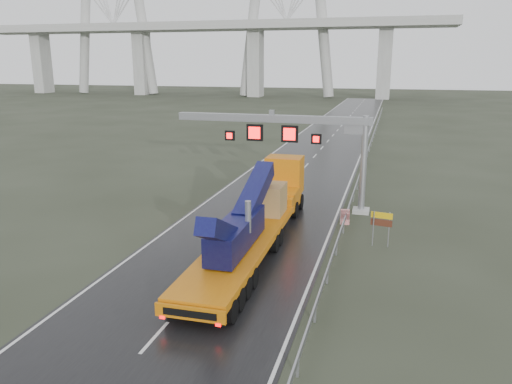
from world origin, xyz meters
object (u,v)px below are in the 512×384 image
(heavy_haul_truck, at_px, (261,210))
(exit_sign_pair, at_px, (381,222))
(striped_barrier, at_px, (345,217))
(sign_gantry, at_px, (299,135))

(heavy_haul_truck, distance_m, exit_sign_pair, 7.39)
(exit_sign_pair, distance_m, striped_barrier, 4.63)
(heavy_haul_truck, bearing_deg, exit_sign_pair, 3.36)
(heavy_haul_truck, relative_size, exit_sign_pair, 9.29)
(sign_gantry, relative_size, striped_barrier, 14.27)
(exit_sign_pair, bearing_deg, striped_barrier, 133.42)
(heavy_haul_truck, bearing_deg, sign_gantry, 81.89)
(sign_gantry, height_order, heavy_haul_truck, sign_gantry)
(sign_gantry, relative_size, heavy_haul_truck, 0.73)
(sign_gantry, height_order, exit_sign_pair, sign_gantry)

